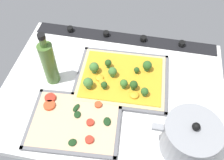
{
  "coord_description": "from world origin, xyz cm",
  "views": [
    {
      "loc": [
        -11.02,
        57.28,
        78.68
      ],
      "look_at": [
        0.28,
        -0.56,
        4.48
      ],
      "focal_mm": 40.54,
      "sensor_mm": 36.0,
      "label": 1
    }
  ],
  "objects_px": {
    "baking_tray_front": "(122,79)",
    "baking_tray_back": "(75,122)",
    "broccoli_pizza": "(120,77)",
    "veggie_pizza_back": "(74,120)",
    "cooking_pot": "(190,138)",
    "oil_bottle": "(49,63)"
  },
  "relations": [
    {
      "from": "baking_tray_front",
      "to": "baking_tray_back",
      "type": "relative_size",
      "value": 1.11
    },
    {
      "from": "broccoli_pizza",
      "to": "baking_tray_back",
      "type": "xyz_separation_m",
      "value": [
        0.12,
        0.22,
        -0.02
      ]
    },
    {
      "from": "baking_tray_front",
      "to": "baking_tray_back",
      "type": "xyz_separation_m",
      "value": [
        0.13,
        0.22,
        0.0
      ]
    },
    {
      "from": "veggie_pizza_back",
      "to": "baking_tray_back",
      "type": "bearing_deg",
      "value": 129.95
    },
    {
      "from": "cooking_pot",
      "to": "oil_bottle",
      "type": "relative_size",
      "value": 1.04
    },
    {
      "from": "oil_bottle",
      "to": "cooking_pot",
      "type": "bearing_deg",
      "value": 160.05
    },
    {
      "from": "broccoli_pizza",
      "to": "cooking_pot",
      "type": "xyz_separation_m",
      "value": [
        -0.26,
        0.23,
        0.05
      ]
    },
    {
      "from": "veggie_pizza_back",
      "to": "oil_bottle",
      "type": "bearing_deg",
      "value": -51.14
    },
    {
      "from": "broccoli_pizza",
      "to": "oil_bottle",
      "type": "height_order",
      "value": "oil_bottle"
    },
    {
      "from": "baking_tray_back",
      "to": "oil_bottle",
      "type": "height_order",
      "value": "oil_bottle"
    },
    {
      "from": "baking_tray_front",
      "to": "oil_bottle",
      "type": "xyz_separation_m",
      "value": [
        0.27,
        0.05,
        0.09
      ]
    },
    {
      "from": "veggie_pizza_back",
      "to": "oil_bottle",
      "type": "relative_size",
      "value": 1.32
    },
    {
      "from": "baking_tray_back",
      "to": "veggie_pizza_back",
      "type": "relative_size",
      "value": 1.08
    },
    {
      "from": "broccoli_pizza",
      "to": "baking_tray_back",
      "type": "relative_size",
      "value": 1.04
    },
    {
      "from": "baking_tray_back",
      "to": "veggie_pizza_back",
      "type": "xyz_separation_m",
      "value": [
        0.0,
        -0.0,
        0.01
      ]
    },
    {
      "from": "cooking_pot",
      "to": "baking_tray_back",
      "type": "bearing_deg",
      "value": -2.43
    },
    {
      "from": "broccoli_pizza",
      "to": "baking_tray_back",
      "type": "bearing_deg",
      "value": 60.57
    },
    {
      "from": "baking_tray_back",
      "to": "cooking_pot",
      "type": "height_order",
      "value": "cooking_pot"
    },
    {
      "from": "broccoli_pizza",
      "to": "veggie_pizza_back",
      "type": "relative_size",
      "value": 1.13
    },
    {
      "from": "broccoli_pizza",
      "to": "cooking_pot",
      "type": "height_order",
      "value": "cooking_pot"
    },
    {
      "from": "baking_tray_front",
      "to": "baking_tray_back",
      "type": "height_order",
      "value": "same"
    },
    {
      "from": "baking_tray_back",
      "to": "baking_tray_front",
      "type": "bearing_deg",
      "value": -119.9
    }
  ]
}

